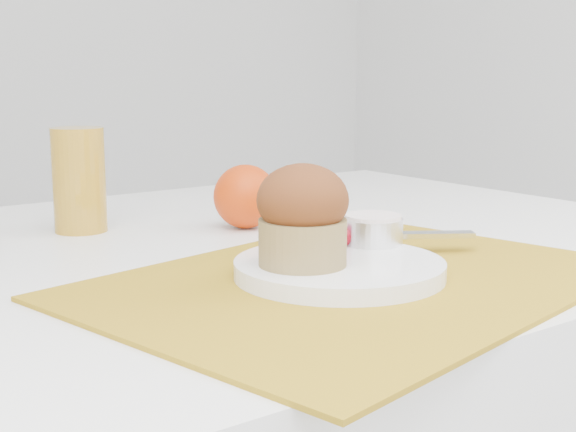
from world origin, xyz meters
TOP-DOWN VIEW (x-y plane):
  - placemat at (0.04, -0.16)m, footprint 0.55×0.45m
  - plate at (0.03, -0.15)m, footprint 0.25×0.25m
  - ramekin at (0.10, -0.12)m, footprint 0.08×0.08m
  - cream at (0.10, -0.12)m, footprint 0.07×0.07m
  - raspberry_near at (0.06, -0.10)m, footprint 0.02×0.02m
  - raspberry_far at (0.07, -0.11)m, footprint 0.02×0.02m
  - butter_knife at (0.12, -0.10)m, footprint 0.19×0.13m
  - orange at (0.10, 0.11)m, footprint 0.08×0.08m
  - juice_glass at (-0.07, 0.21)m, footprint 0.08×0.08m
  - muffin at (-0.01, -0.14)m, footprint 0.09×0.09m

SIDE VIEW (x-z plane):
  - placemat at x=0.04m, z-range 0.75..0.75m
  - plate at x=0.03m, z-range 0.75..0.77m
  - butter_knife at x=0.12m, z-range 0.77..0.78m
  - raspberry_far at x=0.07m, z-range 0.77..0.79m
  - raspberry_near at x=0.06m, z-range 0.77..0.79m
  - ramekin at x=0.10m, z-range 0.77..0.80m
  - orange at x=0.10m, z-range 0.75..0.83m
  - cream at x=0.10m, z-range 0.79..0.80m
  - juice_glass at x=-0.07m, z-range 0.75..0.88m
  - muffin at x=-0.01m, z-range 0.77..0.86m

